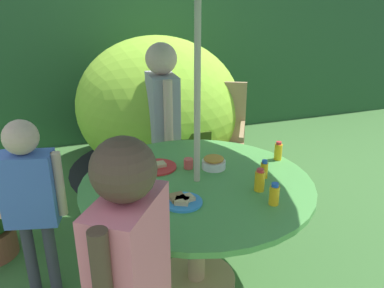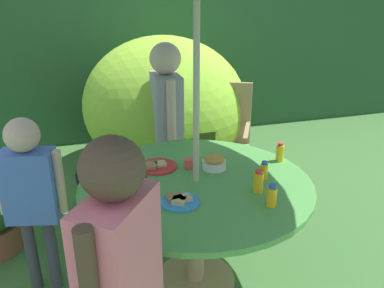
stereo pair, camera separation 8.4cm
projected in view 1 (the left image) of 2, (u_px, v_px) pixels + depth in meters
ground_plane at (196, 282)px, 2.52m from camera, size 10.00×10.00×0.02m
hedge_backdrop at (114, 58)px, 4.91m from camera, size 9.00×0.70×1.97m
garden_table at (197, 200)px, 2.30m from camera, size 1.36×1.36×0.73m
wooden_chair at (217, 135)px, 3.47m from camera, size 0.67×0.66×1.02m
dome_tent at (158, 106)px, 3.93m from camera, size 1.94×1.94×1.38m
child_in_grey_shirt at (163, 109)px, 3.03m from camera, size 0.24×0.48×1.42m
child_in_blue_shirt at (30, 189)px, 2.17m from camera, size 0.38×0.23×1.13m
child_in_pink_shirt at (130, 261)px, 1.39m from camera, size 0.35×0.39×1.33m
snack_bowl at (214, 162)px, 2.40m from camera, size 0.15×0.15×0.08m
plate_far_right at (126, 210)px, 1.92m from camera, size 0.22×0.22×0.03m
plate_far_left at (156, 167)px, 2.41m from camera, size 0.24×0.24×0.03m
plate_near_right at (182, 201)px, 2.01m from camera, size 0.21×0.21×0.03m
juice_bottle_near_left at (260, 180)px, 2.12m from camera, size 0.06×0.06×0.13m
juice_bottle_center_front at (274, 194)px, 1.98m from camera, size 0.05×0.05×0.12m
juice_bottle_center_back at (124, 171)px, 2.23m from camera, size 0.06×0.06×0.13m
juice_bottle_mid_left at (264, 170)px, 2.27m from camera, size 0.04×0.04×0.11m
juice_bottle_mid_right at (278, 151)px, 2.52m from camera, size 0.05×0.05×0.12m
cup_near at (188, 163)px, 2.40m from camera, size 0.06×0.06×0.06m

